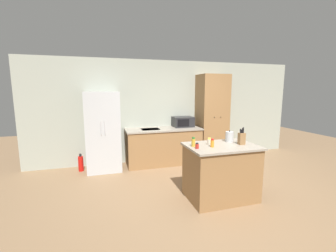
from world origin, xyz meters
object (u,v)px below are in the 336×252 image
object	(u,v)px
microwave	(183,122)
knife_block	(242,138)
spice_bottle_green_herb	(212,143)
spice_bottle_tall_dark	(197,146)
kettle	(229,137)
refrigerator	(103,131)
pantry_cabinet	(212,118)
fire_extinguisher	(81,163)
spice_bottle_short_red	(193,142)
spice_bottle_amber_oil	(209,142)

from	to	relation	value
microwave	knife_block	xyz separation A→B (m)	(0.22, -2.24, 0.01)
microwave	spice_bottle_green_herb	distance (m)	2.29
knife_block	spice_bottle_tall_dark	xyz separation A→B (m)	(-0.83, -0.03, -0.06)
spice_bottle_green_herb	kettle	distance (m)	0.54
refrigerator	spice_bottle_tall_dark	distance (m)	2.55
pantry_cabinet	spice_bottle_tall_dark	world-z (taller)	pantry_cabinet
kettle	spice_bottle_tall_dark	bearing A→B (deg)	-159.83
refrigerator	fire_extinguisher	bearing A→B (deg)	176.17
spice_bottle_tall_dark	kettle	world-z (taller)	kettle
pantry_cabinet	kettle	size ratio (longest dim) A/B	10.88
kettle	spice_bottle_short_red	bearing A→B (deg)	-169.44
fire_extinguisher	kettle	bearing A→B (deg)	-35.30
spice_bottle_short_red	kettle	size ratio (longest dim) A/B	0.76
pantry_cabinet	microwave	distance (m)	0.80
spice_bottle_green_herb	knife_block	bearing A→B (deg)	1.81
spice_bottle_tall_dark	spice_bottle_amber_oil	xyz separation A→B (m)	(0.29, 0.16, 0.01)
knife_block	microwave	bearing A→B (deg)	95.60
spice_bottle_short_red	kettle	bearing A→B (deg)	10.56
kettle	fire_extinguisher	size ratio (longest dim) A/B	0.51
spice_bottle_short_red	fire_extinguisher	world-z (taller)	spice_bottle_short_red
refrigerator	spice_bottle_tall_dark	world-z (taller)	refrigerator
refrigerator	kettle	world-z (taller)	refrigerator
knife_block	spice_bottle_amber_oil	bearing A→B (deg)	166.55
microwave	fire_extinguisher	xyz separation A→B (m)	(-2.53, -0.11, -0.85)
microwave	spice_bottle_tall_dark	world-z (taller)	microwave
spice_bottle_tall_dark	spice_bottle_amber_oil	world-z (taller)	spice_bottle_amber_oil
refrigerator	kettle	xyz separation A→B (m)	(2.15, -1.86, 0.12)
spice_bottle_tall_dark	refrigerator	bearing A→B (deg)	123.30
pantry_cabinet	knife_block	distance (m)	2.24
spice_bottle_green_herb	fire_extinguisher	world-z (taller)	spice_bottle_green_herb
spice_bottle_tall_dark	spice_bottle_green_herb	distance (m)	0.27
knife_block	spice_bottle_amber_oil	distance (m)	0.55
pantry_cabinet	kettle	bearing A→B (deg)	-108.73
microwave	fire_extinguisher	size ratio (longest dim) A/B	1.27
spice_bottle_short_red	spice_bottle_green_herb	size ratio (longest dim) A/B	1.14
refrigerator	spice_bottle_short_red	world-z (taller)	refrigerator
microwave	spice_bottle_amber_oil	size ratio (longest dim) A/B	4.29
knife_block	pantry_cabinet	bearing A→B (deg)	75.26
pantry_cabinet	microwave	size ratio (longest dim) A/B	4.38
spice_bottle_amber_oil	kettle	world-z (taller)	kettle
refrigerator	spice_bottle_green_herb	size ratio (longest dim) A/B	13.17
pantry_cabinet	spice_bottle_amber_oil	size ratio (longest dim) A/B	18.77
spice_bottle_short_red	kettle	world-z (taller)	kettle
microwave	knife_block	bearing A→B (deg)	-84.40
knife_block	spice_bottle_short_red	size ratio (longest dim) A/B	1.89
kettle	spice_bottle_green_herb	bearing A→B (deg)	-151.26
fire_extinguisher	spice_bottle_green_herb	bearing A→B (deg)	-44.40
refrigerator	knife_block	bearing A→B (deg)	-43.28
microwave	knife_block	distance (m)	2.25
knife_block	spice_bottle_amber_oil	xyz separation A→B (m)	(-0.54, 0.13, -0.05)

